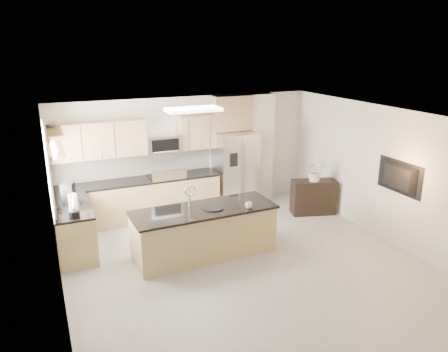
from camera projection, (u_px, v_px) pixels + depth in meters
name	position (u px, v px, depth m)	size (l,w,h in m)	color
floor	(249.00, 269.00, 7.52)	(6.50, 6.50, 0.00)	#9B9993
ceiling	(252.00, 119.00, 6.76)	(6.00, 6.50, 0.02)	white
wall_back	(187.00, 154.00, 9.99)	(6.00, 0.02, 2.60)	beige
wall_front	(400.00, 301.00, 4.29)	(6.00, 0.02, 2.60)	beige
wall_left	(56.00, 228.00, 6.00)	(0.02, 6.50, 2.60)	beige
wall_right	(392.00, 177.00, 8.29)	(0.02, 6.50, 2.60)	beige
back_counter	(139.00, 199.00, 9.49)	(3.55, 0.66, 1.44)	tan
left_counter	(74.00, 230.00, 7.99)	(0.66, 1.50, 0.92)	tan
range	(167.00, 196.00, 9.72)	(0.76, 0.64, 1.14)	black
upper_cabinets	(130.00, 137.00, 9.20)	(3.50, 0.33, 0.75)	tan
microwave	(163.00, 144.00, 9.49)	(0.76, 0.40, 0.40)	silver
refrigerator	(235.00, 170.00, 10.19)	(0.92, 0.78, 1.78)	silver
partition_column	(260.00, 148.00, 10.56)	(0.60, 0.30, 2.60)	silver
window	(49.00, 169.00, 7.53)	(0.04, 1.15, 1.65)	white
shelf_lower	(54.00, 150.00, 7.57)	(0.30, 1.20, 0.04)	brown
shelf_upper	(52.00, 129.00, 7.47)	(0.30, 1.20, 0.04)	brown
ceiling_fixture	(193.00, 109.00, 8.02)	(1.00, 0.50, 0.06)	white
island	(204.00, 232.00, 7.92)	(2.62, 1.00, 1.32)	tan
credenza	(313.00, 197.00, 9.88)	(0.98, 0.41, 0.78)	black
cup	(249.00, 205.00, 7.81)	(0.13, 0.13, 0.10)	silver
platter	(213.00, 208.00, 7.80)	(0.38, 0.38, 0.02)	black
blender	(74.00, 207.00, 7.28)	(0.18, 0.18, 0.42)	black
kettle	(74.00, 200.00, 7.85)	(0.20, 0.20, 0.25)	silver
coffee_maker	(68.00, 194.00, 7.93)	(0.28, 0.30, 0.39)	black
bowl	(51.00, 124.00, 7.56)	(0.37, 0.37, 0.09)	silver
flower_vase	(316.00, 165.00, 9.61)	(0.67, 0.58, 0.74)	silver
television	(396.00, 178.00, 8.06)	(1.08, 0.14, 0.62)	black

